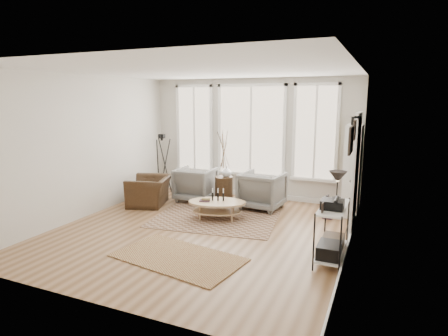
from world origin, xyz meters
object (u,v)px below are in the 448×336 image
at_px(armchair_right, 262,190).
at_px(accent_chair, 150,191).
at_px(armchair_left, 196,184).
at_px(low_shelf, 332,227).
at_px(coffee_table, 217,205).
at_px(side_table, 224,167).
at_px(bookcase, 353,169).

distance_m(armchair_right, accent_chair, 2.59).
relative_size(armchair_left, armchair_right, 0.97).
height_order(low_shelf, armchair_right, low_shelf).
bearing_deg(armchair_right, accent_chair, 22.06).
bearing_deg(coffee_table, armchair_left, 133.81).
bearing_deg(side_table, bookcase, 6.63).
height_order(bookcase, accent_chair, bookcase).
bearing_deg(armchair_left, bookcase, -176.72).
height_order(coffee_table, accent_chair, accent_chair).
bearing_deg(armchair_right, bookcase, -162.74).
relative_size(low_shelf, coffee_table, 0.99).
relative_size(armchair_left, accent_chair, 0.88).
relative_size(bookcase, coffee_table, 1.56).
xyz_separation_m(armchair_left, accent_chair, (-0.80, -0.76, -0.08)).
xyz_separation_m(low_shelf, armchair_left, (-3.46, 2.14, -0.11)).
distance_m(low_shelf, armchair_left, 4.07).
bearing_deg(coffee_table, armchair_right, 60.19).
relative_size(coffee_table, armchair_left, 1.51).
xyz_separation_m(coffee_table, armchair_left, (-1.05, 1.09, 0.11)).
bearing_deg(side_table, low_shelf, -38.62).
distance_m(coffee_table, accent_chair, 1.88).
height_order(bookcase, coffee_table, bookcase).
relative_size(low_shelf, armchair_left, 1.48).
bearing_deg(low_shelf, side_table, 141.38).
xyz_separation_m(coffee_table, accent_chair, (-1.85, 0.34, 0.04)).
bearing_deg(low_shelf, accent_chair, 162.03).
bearing_deg(armchair_left, armchair_right, 176.68).
height_order(low_shelf, armchair_left, low_shelf).
bearing_deg(coffee_table, bookcase, 30.88).
distance_m(bookcase, coffee_table, 2.95).
bearing_deg(accent_chair, armchair_left, 115.24).
xyz_separation_m(armchair_left, side_table, (0.71, 0.05, 0.45)).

